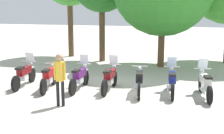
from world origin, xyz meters
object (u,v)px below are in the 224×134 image
person_0 (60,75)px  motorcycle_2 (80,77)px  motorcycle_0 (24,74)px  motorcycle_4 (139,81)px  motorcycle_1 (49,77)px  motorcycle_5 (172,81)px  motorcycle_3 (110,78)px  motorcycle_6 (205,84)px

person_0 → motorcycle_2: bearing=171.4°
motorcycle_0 → motorcycle_4: bearing=-94.4°
motorcycle_1 → motorcycle_5: size_ratio=0.99×
motorcycle_0 → motorcycle_4: (4.85, 0.19, -0.01)m
motorcycle_5 → motorcycle_3: bearing=86.5°
motorcycle_2 → motorcycle_5: size_ratio=1.00×
motorcycle_2 → person_0: person_0 is taller
motorcycle_5 → person_0: bearing=118.3°
motorcycle_1 → person_0: person_0 is taller
motorcycle_0 → motorcycle_2: same height
motorcycle_4 → motorcycle_6: size_ratio=1.00×
motorcycle_2 → motorcycle_3: bearing=-83.7°
motorcycle_1 → motorcycle_3: size_ratio=0.99×
motorcycle_6 → person_0: 5.29m
person_0 → motorcycle_5: bearing=112.4°
motorcycle_0 → motorcycle_1: 1.22m
motorcycle_2 → motorcycle_4: 2.42m
motorcycle_6 → person_0: (-4.71, -2.34, 0.55)m
motorcycle_1 → motorcycle_4: size_ratio=1.00×
motorcycle_0 → motorcycle_3: 3.66m
motorcycle_1 → motorcycle_2: (1.22, 0.29, 0.01)m
motorcycle_4 → person_0: 3.21m
motorcycle_6 → motorcycle_3: bearing=81.2°
motorcycle_5 → person_0: 4.29m
motorcycle_0 → motorcycle_3: bearing=-91.8°
motorcycle_1 → motorcycle_4: same height
motorcycle_2 → motorcycle_3: same height
motorcycle_3 → motorcycle_6: same height
motorcycle_6 → person_0: person_0 is taller
motorcycle_2 → motorcycle_3: 1.23m
motorcycle_1 → motorcycle_5: (4.85, 0.59, 0.01)m
motorcycle_0 → motorcycle_5: size_ratio=1.00×
motorcycle_2 → motorcycle_6: (4.85, 0.22, 0.00)m
motorcycle_3 → motorcycle_5: size_ratio=1.00×
motorcycle_2 → motorcycle_3: size_ratio=1.00×
motorcycle_3 → motorcycle_2: bearing=97.2°
motorcycle_3 → motorcycle_4: size_ratio=1.01×
person_0 → motorcycle_0: bearing=-140.0°
motorcycle_1 → motorcycle_4: 3.66m
motorcycle_1 → motorcycle_5: motorcycle_5 is taller
motorcycle_0 → motorcycle_6: 7.28m
motorcycle_1 → motorcycle_5: 4.89m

